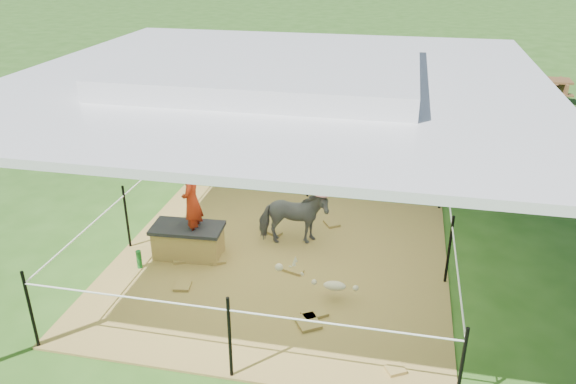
% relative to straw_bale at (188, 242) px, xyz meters
% --- Properties ---
extents(ground, '(90.00, 90.00, 0.00)m').
position_rel_straw_bale_xyz_m(ground, '(1.30, 0.06, -0.24)').
color(ground, '#2D5919').
rests_on(ground, ground).
extents(hay_patch, '(4.60, 4.60, 0.03)m').
position_rel_straw_bale_xyz_m(hay_patch, '(1.30, 0.06, -0.22)').
color(hay_patch, brown).
rests_on(hay_patch, ground).
extents(canopy_tent, '(6.30, 6.30, 2.90)m').
position_rel_straw_bale_xyz_m(canopy_tent, '(1.30, 0.06, 2.45)').
color(canopy_tent, silver).
rests_on(canopy_tent, ground).
extents(rope_fence, '(4.54, 4.54, 1.00)m').
position_rel_straw_bale_xyz_m(rope_fence, '(1.30, 0.06, 0.41)').
color(rope_fence, black).
rests_on(rope_fence, ground).
extents(straw_bale, '(0.96, 0.52, 0.41)m').
position_rel_straw_bale_xyz_m(straw_bale, '(0.00, 0.00, 0.00)').
color(straw_bale, olive).
rests_on(straw_bale, hay_patch).
extents(dark_cloth, '(1.02, 0.57, 0.05)m').
position_rel_straw_bale_xyz_m(dark_cloth, '(0.00, 0.00, 0.23)').
color(dark_cloth, black).
rests_on(dark_cloth, straw_bale).
extents(woman, '(0.29, 0.42, 1.12)m').
position_rel_straw_bale_xyz_m(woman, '(0.10, 0.00, 0.77)').
color(woman, '#B62811').
rests_on(woman, straw_bale).
extents(green_bottle, '(0.08, 0.08, 0.26)m').
position_rel_straw_bale_xyz_m(green_bottle, '(-0.55, -0.45, -0.08)').
color(green_bottle, '#186F25').
rests_on(green_bottle, hay_patch).
extents(pony, '(1.08, 0.67, 0.85)m').
position_rel_straw_bale_xyz_m(pony, '(1.39, 0.64, 0.22)').
color(pony, '#46474B').
rests_on(pony, hay_patch).
extents(pink_hat, '(0.26, 0.26, 0.12)m').
position_rel_straw_bale_xyz_m(pink_hat, '(1.39, 0.64, 0.70)').
color(pink_hat, pink).
rests_on(pink_hat, pony).
extents(foal, '(0.85, 0.49, 0.46)m').
position_rel_straw_bale_xyz_m(foal, '(2.17, -0.65, 0.03)').
color(foal, beige).
rests_on(foal, hay_patch).
extents(trash_barrel, '(0.64, 0.64, 0.95)m').
position_rel_straw_bale_xyz_m(trash_barrel, '(5.24, 6.83, 0.24)').
color(trash_barrel, blue).
rests_on(trash_barrel, ground).
extents(picnic_table_near, '(2.33, 2.03, 0.81)m').
position_rel_straw_bale_xyz_m(picnic_table_near, '(2.81, 8.18, 0.17)').
color(picnic_table_near, brown).
rests_on(picnic_table_near, ground).
extents(picnic_table_far, '(1.68, 1.25, 0.68)m').
position_rel_straw_bale_xyz_m(picnic_table_far, '(6.36, 9.65, 0.10)').
color(picnic_table_far, brown).
rests_on(picnic_table_far, ground).
extents(distant_person, '(0.59, 0.50, 1.07)m').
position_rel_straw_bale_xyz_m(distant_person, '(3.50, 7.31, 0.30)').
color(distant_person, '#3881D2').
rests_on(distant_person, ground).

